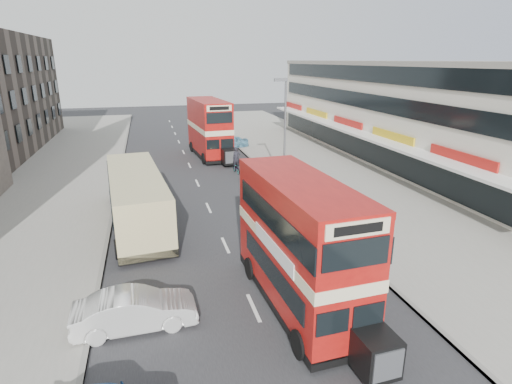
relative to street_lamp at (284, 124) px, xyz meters
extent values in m
plane|color=#28282B|center=(-6.52, -18.00, -4.78)|extent=(160.00, 160.00, 0.00)
cube|color=#28282B|center=(-6.52, 2.00, -4.78)|extent=(12.00, 90.00, 0.01)
cube|color=gray|center=(5.48, 2.00, -4.71)|extent=(12.00, 90.00, 0.15)
cube|color=gray|center=(-18.52, 2.00, -4.71)|extent=(12.00, 90.00, 0.15)
cube|color=gray|center=(-12.62, 2.00, -4.71)|extent=(0.20, 90.00, 0.16)
cube|color=gray|center=(-0.42, 2.00, -4.71)|extent=(0.20, 90.00, 0.16)
cube|color=beige|center=(13.48, 4.00, -0.28)|extent=(8.00, 46.00, 9.00)
cube|color=black|center=(9.43, 4.00, -3.18)|extent=(0.10, 44.00, 2.40)
cube|color=gray|center=(13.48, 4.00, 4.32)|extent=(8.20, 46.20, 0.40)
cube|color=white|center=(8.58, 4.00, -1.78)|extent=(1.80, 44.00, 0.20)
cylinder|color=slate|center=(0.08, 0.00, -0.78)|extent=(0.16, 0.16, 8.00)
cube|color=slate|center=(-0.32, 0.00, 3.22)|extent=(1.00, 0.20, 0.25)
cube|color=black|center=(-4.73, -16.11, -4.44)|extent=(2.92, 8.03, 0.35)
cube|color=maroon|center=(-4.73, -16.11, -3.25)|extent=(2.90, 8.03, 2.17)
cube|color=beige|center=(-4.73, -16.11, -2.02)|extent=(2.94, 8.07, 0.44)
cube|color=maroon|center=(-4.73, -16.11, -0.83)|extent=(2.90, 8.03, 2.08)
cube|color=maroon|center=(-4.73, -16.11, 0.29)|extent=(2.92, 8.05, 0.25)
cube|color=black|center=(-3.86, -20.61, -3.90)|extent=(1.25, 1.25, 1.28)
cube|color=black|center=(-4.06, 11.44, -4.41)|extent=(3.40, 8.80, 0.38)
cube|color=maroon|center=(-4.06, 11.44, -3.12)|extent=(3.38, 8.80, 2.37)
cube|color=beige|center=(-4.06, 11.44, -1.77)|extent=(3.42, 8.84, 0.48)
cube|color=maroon|center=(-4.06, 11.44, -0.48)|extent=(3.38, 8.80, 2.26)
cube|color=maroon|center=(-4.06, 11.44, 0.73)|extent=(3.40, 8.82, 0.27)
cube|color=black|center=(-2.99, 6.56, -3.82)|extent=(1.40, 1.39, 1.40)
cube|color=black|center=(-10.97, -5.81, -4.34)|extent=(3.86, 11.40, 0.45)
cube|color=#C4B77F|center=(-10.97, -5.81, -3.05)|extent=(3.84, 11.39, 2.91)
imported|color=silver|center=(-10.99, -16.11, -4.06)|extent=(4.45, 1.68, 1.45)
imported|color=maroon|center=(-1.59, -3.34, -4.10)|extent=(4.94, 2.50, 1.38)
imported|color=#B77D12|center=(-0.94, 1.71, -4.21)|extent=(4.25, 2.21, 1.14)
imported|color=#60A0C0|center=(-1.21, 14.76, -4.12)|extent=(4.00, 1.87, 1.32)
imported|color=gray|center=(0.91, -2.82, -3.83)|extent=(0.67, 0.52, 1.62)
imported|color=gray|center=(-2.83, 4.22, -4.38)|extent=(0.72, 1.59, 0.80)
imported|color=black|center=(-2.83, 4.22, -3.48)|extent=(0.75, 0.54, 1.92)
camera|label=1|loc=(-10.05, -29.75, 4.61)|focal=28.98mm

